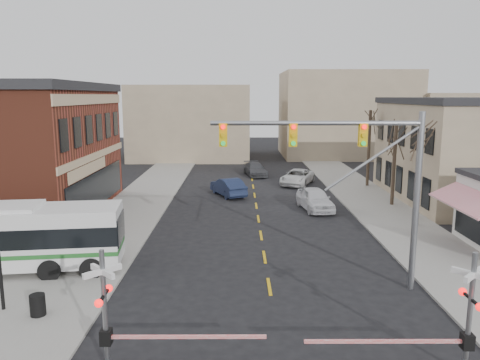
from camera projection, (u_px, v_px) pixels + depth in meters
name	position (u px, v px, depth m)	size (l,w,h in m)	color
ground	(272.00, 306.00, 19.51)	(160.00, 160.00, 0.00)	black
sidewalk_west	(142.00, 200.00, 39.15)	(5.00, 60.00, 0.12)	gray
sidewalk_east	(368.00, 200.00, 39.21)	(5.00, 60.00, 0.12)	gray
tree_east_a	(419.00, 175.00, 30.73)	(0.28, 0.28, 6.75)	#382B21
tree_east_b	(394.00, 165.00, 36.67)	(0.28, 0.28, 6.30)	#382B21
tree_east_c	(369.00, 148.00, 44.46)	(0.28, 0.28, 7.20)	#382B21
traffic_signal_mast	(360.00, 165.00, 20.29)	(9.18, 0.30, 8.00)	gray
rr_crossing_west	(118.00, 311.00, 14.70)	(5.60, 1.36, 4.00)	gray
rr_crossing_east	(456.00, 315.00, 14.44)	(5.60, 1.36, 4.00)	gray
trash_bin	(38.00, 305.00, 18.38)	(0.60, 0.60, 0.85)	black
car_a	(315.00, 199.00, 35.83)	(2.00, 4.97, 1.69)	silver
car_b	(228.00, 187.00, 40.93)	(1.66, 4.77, 1.57)	#19223F
car_c	(297.00, 177.00, 46.08)	(2.45, 5.32, 1.48)	silver
car_d	(255.00, 169.00, 51.19)	(1.95, 4.81, 1.40)	#404246
pedestrian_near	(86.00, 252.00, 23.09)	(0.69, 0.45, 1.88)	#4E463F
pedestrian_far	(74.00, 232.00, 26.59)	(0.87, 0.67, 1.78)	#2D3150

